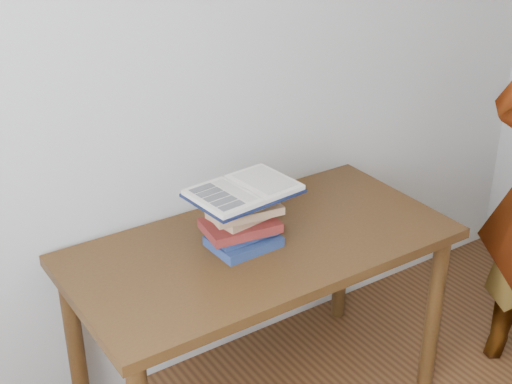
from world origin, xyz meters
TOP-DOWN VIEW (x-y plane):
  - desk at (0.05, 1.38)m, footprint 1.32×0.66m
  - book_stack at (-0.01, 1.40)m, footprint 0.28×0.21m
  - open_book at (-0.01, 1.40)m, footprint 0.36×0.27m

SIDE VIEW (x-z plane):
  - desk at x=0.05m, z-range 0.25..0.96m
  - book_stack at x=-0.01m, z-range 0.71..0.90m
  - open_book at x=-0.01m, z-range 0.89..0.92m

